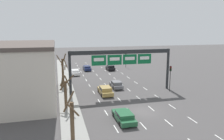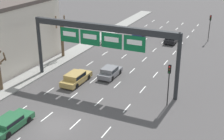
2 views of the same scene
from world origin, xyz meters
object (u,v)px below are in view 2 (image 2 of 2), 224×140
object	(u,v)px
car_gold	(76,78)
traffic_light_near_gantry	(210,23)
car_grey	(110,72)
car_white	(111,38)
traffic_light_mid_block	(169,77)
sign_gantry	(102,36)
car_green	(10,122)
car_black	(172,39)
tree_bare_third	(62,36)
car_navy	(141,33)

from	to	relation	value
car_gold	traffic_light_near_gantry	xyz separation A→B (m)	(11.99, 25.51, 2.58)
car_grey	car_white	world-z (taller)	car_grey
traffic_light_mid_block	sign_gantry	bearing A→B (deg)	168.21
car_green	car_black	distance (m)	33.86
sign_gantry	car_green	xyz separation A→B (m)	(-3.45, -12.35, -5.52)
car_gold	car_black	distance (m)	22.64
sign_gantry	tree_bare_third	xyz separation A→B (m)	(-10.00, 6.72, -2.85)
traffic_light_mid_block	tree_bare_third	world-z (taller)	tree_bare_third
car_gold	car_green	xyz separation A→B (m)	(-0.24, -11.47, -0.09)
car_gold	car_green	world-z (taller)	car_gold
car_green	car_black	size ratio (longest dim) A/B	1.19
car_white	tree_bare_third	world-z (taller)	tree_bare_third
car_gold	car_white	world-z (taller)	car_gold
sign_gantry	car_navy	xyz separation A→B (m)	(-3.14, 22.38, -5.49)
sign_gantry	car_gold	distance (m)	6.37
car_gold	traffic_light_mid_block	world-z (taller)	traffic_light_mid_block
sign_gantry	car_grey	xyz separation A→B (m)	(-0.24, 2.72, -5.46)
tree_bare_third	car_grey	bearing A→B (deg)	-22.29
car_black	sign_gantry	bearing A→B (deg)	-98.54
car_navy	car_green	bearing A→B (deg)	-90.51
car_green	car_navy	world-z (taller)	car_navy
traffic_light_mid_block	car_green	bearing A→B (deg)	-138.83
car_navy	tree_bare_third	xyz separation A→B (m)	(-6.86, -15.67, 2.64)
car_gold	traffic_light_mid_block	distance (m)	12.14
sign_gantry	traffic_light_near_gantry	world-z (taller)	sign_gantry
car_grey	traffic_light_near_gantry	world-z (taller)	traffic_light_near_gantry
car_white	car_navy	world-z (taller)	car_white
car_navy	traffic_light_mid_block	world-z (taller)	traffic_light_mid_block
car_green	traffic_light_near_gantry	world-z (taller)	traffic_light_near_gantry
car_white	car_black	xyz separation A→B (m)	(9.92, 3.70, 0.05)
sign_gantry	car_white	bearing A→B (deg)	111.59
car_white	traffic_light_near_gantry	xyz separation A→B (m)	(15.58, 7.47, 2.63)
car_navy	traffic_light_near_gantry	world-z (taller)	traffic_light_near_gantry
car_navy	car_white	bearing A→B (deg)	-125.02
car_grey	car_green	world-z (taller)	car_grey
traffic_light_near_gantry	tree_bare_third	bearing A→B (deg)	-136.35
car_white	car_gold	bearing A→B (deg)	-78.77
traffic_light_near_gantry	tree_bare_third	distance (m)	25.95
car_black	traffic_light_near_gantry	world-z (taller)	traffic_light_near_gantry
tree_bare_third	car_navy	bearing A→B (deg)	66.35
car_green	car_gold	bearing A→B (deg)	88.82
sign_gantry	car_white	xyz separation A→B (m)	(-6.79, 17.17, -5.48)
car_grey	car_green	distance (m)	15.40
tree_bare_third	car_black	bearing A→B (deg)	47.14
sign_gantry	traffic_light_near_gantry	bearing A→B (deg)	70.37
car_gold	car_green	distance (m)	11.48
car_grey	car_black	bearing A→B (deg)	79.47
car_gold	traffic_light_near_gantry	distance (m)	28.30
car_green	traffic_light_mid_block	size ratio (longest dim) A/B	1.01
car_navy	traffic_light_mid_block	bearing A→B (deg)	-64.07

